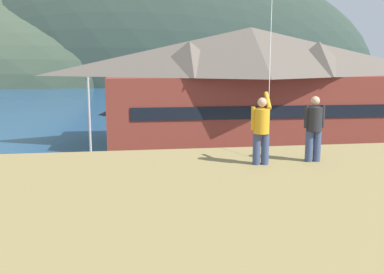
{
  "coord_description": "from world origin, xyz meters",
  "views": [
    {
      "loc": [
        -2.55,
        -20.55,
        9.0
      ],
      "look_at": [
        1.58,
        9.0,
        3.31
      ],
      "focal_mm": 43.77,
      "sensor_mm": 36.0,
      "label": 1
    }
  ],
  "objects_px": {
    "storage_shed_waterside": "(135,120)",
    "person_kite_flyer": "(261,128)",
    "parked_car_lone_by_shed": "(175,217)",
    "moored_boat_wharfside": "(132,118)",
    "person_companion": "(314,127)",
    "harbor_lodge": "(250,83)",
    "parked_car_back_row_left": "(18,217)",
    "parked_car_front_row_end": "(46,184)",
    "wharf_dock": "(159,120)",
    "parked_car_front_row_silver": "(205,186)",
    "parking_light_pole": "(90,123)"
  },
  "relations": [
    {
      "from": "storage_shed_waterside",
      "to": "person_kite_flyer",
      "type": "bearing_deg",
      "value": -85.23
    },
    {
      "from": "parked_car_lone_by_shed",
      "to": "storage_shed_waterside",
      "type": "bearing_deg",
      "value": 93.64
    },
    {
      "from": "moored_boat_wharfside",
      "to": "person_companion",
      "type": "bearing_deg",
      "value": -84.47
    },
    {
      "from": "harbor_lodge",
      "to": "parked_car_back_row_left",
      "type": "xyz_separation_m",
      "value": [
        -16.86,
        -20.89,
        -4.72
      ]
    },
    {
      "from": "harbor_lodge",
      "to": "parked_car_front_row_end",
      "type": "distance_m",
      "value": 22.94
    },
    {
      "from": "parked_car_lone_by_shed",
      "to": "person_companion",
      "type": "bearing_deg",
      "value": -73.96
    },
    {
      "from": "parked_car_back_row_left",
      "to": "harbor_lodge",
      "type": "bearing_deg",
      "value": 51.11
    },
    {
      "from": "storage_shed_waterside",
      "to": "wharf_dock",
      "type": "height_order",
      "value": "storage_shed_waterside"
    },
    {
      "from": "moored_boat_wharfside",
      "to": "person_companion",
      "type": "relative_size",
      "value": 3.4
    },
    {
      "from": "harbor_lodge",
      "to": "parked_car_front_row_silver",
      "type": "bearing_deg",
      "value": -112.65
    },
    {
      "from": "storage_shed_waterside",
      "to": "wharf_dock",
      "type": "bearing_deg",
      "value": 76.0
    },
    {
      "from": "parked_car_back_row_left",
      "to": "parked_car_front_row_silver",
      "type": "bearing_deg",
      "value": 21.32
    },
    {
      "from": "moored_boat_wharfside",
      "to": "parked_car_lone_by_shed",
      "type": "xyz_separation_m",
      "value": [
        1.56,
        -34.8,
        0.34
      ]
    },
    {
      "from": "parked_car_front_row_end",
      "to": "person_kite_flyer",
      "type": "relative_size",
      "value": 2.27
    },
    {
      "from": "moored_boat_wharfside",
      "to": "parked_car_back_row_left",
      "type": "xyz_separation_m",
      "value": [
        -5.89,
        -33.77,
        0.34
      ]
    },
    {
      "from": "storage_shed_waterside",
      "to": "parked_car_front_row_end",
      "type": "relative_size",
      "value": 1.26
    },
    {
      "from": "moored_boat_wharfside",
      "to": "wharf_dock",
      "type": "bearing_deg",
      "value": 14.29
    },
    {
      "from": "harbor_lodge",
      "to": "person_companion",
      "type": "relative_size",
      "value": 16.19
    },
    {
      "from": "parking_light_pole",
      "to": "person_kite_flyer",
      "type": "distance_m",
      "value": 20.71
    },
    {
      "from": "parked_car_front_row_silver",
      "to": "parked_car_front_row_end",
      "type": "distance_m",
      "value": 9.51
    },
    {
      "from": "wharf_dock",
      "to": "person_kite_flyer",
      "type": "distance_m",
      "value": 45.73
    },
    {
      "from": "storage_shed_waterside",
      "to": "person_companion",
      "type": "height_order",
      "value": "person_companion"
    },
    {
      "from": "parked_car_lone_by_shed",
      "to": "parked_car_front_row_silver",
      "type": "bearing_deg",
      "value": 64.77
    },
    {
      "from": "parking_light_pole",
      "to": "moored_boat_wharfside",
      "type": "bearing_deg",
      "value": 82.97
    },
    {
      "from": "parked_car_front_row_silver",
      "to": "person_kite_flyer",
      "type": "xyz_separation_m",
      "value": [
        -1.01,
        -14.44,
        5.91
      ]
    },
    {
      "from": "wharf_dock",
      "to": "parked_car_front_row_silver",
      "type": "height_order",
      "value": "parked_car_front_row_silver"
    },
    {
      "from": "wharf_dock",
      "to": "parked_car_lone_by_shed",
      "type": "distance_m",
      "value": 35.67
    },
    {
      "from": "parked_car_front_row_end",
      "to": "parked_car_lone_by_shed",
      "type": "bearing_deg",
      "value": -43.33
    },
    {
      "from": "parked_car_front_row_end",
      "to": "parked_car_lone_by_shed",
      "type": "xyz_separation_m",
      "value": [
        7.06,
        -6.66,
        0.0
      ]
    },
    {
      "from": "parked_car_lone_by_shed",
      "to": "person_companion",
      "type": "distance_m",
      "value": 11.5
    },
    {
      "from": "parked_car_front_row_end",
      "to": "person_kite_flyer",
      "type": "bearing_deg",
      "value": -62.94
    },
    {
      "from": "parked_car_front_row_end",
      "to": "parked_car_back_row_left",
      "type": "relative_size",
      "value": 1.0
    },
    {
      "from": "harbor_lodge",
      "to": "storage_shed_waterside",
      "type": "distance_m",
      "value": 11.47
    },
    {
      "from": "harbor_lodge",
      "to": "storage_shed_waterside",
      "type": "relative_size",
      "value": 5.3
    },
    {
      "from": "storage_shed_waterside",
      "to": "wharf_dock",
      "type": "relative_size",
      "value": 0.34
    },
    {
      "from": "harbor_lodge",
      "to": "parked_car_front_row_end",
      "type": "height_order",
      "value": "harbor_lodge"
    },
    {
      "from": "wharf_dock",
      "to": "parked_car_back_row_left",
      "type": "height_order",
      "value": "parked_car_back_row_left"
    },
    {
      "from": "person_kite_flyer",
      "to": "moored_boat_wharfside",
      "type": "bearing_deg",
      "value": 93.63
    },
    {
      "from": "parked_car_lone_by_shed",
      "to": "parked_car_front_row_end",
      "type": "bearing_deg",
      "value": 136.67
    },
    {
      "from": "parked_car_back_row_left",
      "to": "person_companion",
      "type": "relative_size",
      "value": 2.43
    },
    {
      "from": "parked_car_front_row_silver",
      "to": "parking_light_pole",
      "type": "xyz_separation_m",
      "value": [
        -6.89,
        5.21,
        3.09
      ]
    },
    {
      "from": "harbor_lodge",
      "to": "parking_light_pole",
      "type": "height_order",
      "value": "harbor_lodge"
    },
    {
      "from": "harbor_lodge",
      "to": "moored_boat_wharfside",
      "type": "relative_size",
      "value": 4.76
    },
    {
      "from": "moored_boat_wharfside",
      "to": "storage_shed_waterside",
      "type": "bearing_deg",
      "value": -89.53
    },
    {
      "from": "storage_shed_waterside",
      "to": "person_kite_flyer",
      "type": "relative_size",
      "value": 2.86
    },
    {
      "from": "person_kite_flyer",
      "to": "wharf_dock",
      "type": "bearing_deg",
      "value": 89.48
    },
    {
      "from": "person_kite_flyer",
      "to": "person_companion",
      "type": "distance_m",
      "value": 1.47
    },
    {
      "from": "storage_shed_waterside",
      "to": "parked_car_front_row_silver",
      "type": "height_order",
      "value": "storage_shed_waterside"
    },
    {
      "from": "harbor_lodge",
      "to": "moored_boat_wharfside",
      "type": "bearing_deg",
      "value": 130.42
    },
    {
      "from": "wharf_dock",
      "to": "storage_shed_waterside",
      "type": "bearing_deg",
      "value": -104.0
    }
  ]
}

